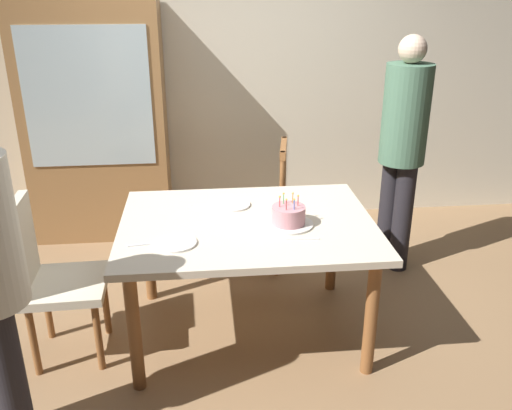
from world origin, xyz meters
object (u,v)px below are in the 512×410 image
dining_table (247,235)px  plate_far_side (232,205)px  person_guest (403,142)px  china_cabinet (96,123)px  birthday_cake (289,217)px  chair_upholstered (47,273)px  plate_near_celebrant (176,243)px  chair_spindle_back (259,208)px

dining_table → plate_far_side: plate_far_side is taller
dining_table → plate_far_side: bearing=106.4°
dining_table → person_guest: size_ratio=0.85×
china_cabinet → person_guest: bearing=-20.1°
dining_table → birthday_cake: bearing=-17.5°
chair_upholstered → dining_table: bearing=5.7°
plate_far_side → china_cabinet: 1.66m
dining_table → chair_upholstered: (-1.11, -0.11, -0.12)m
dining_table → chair_upholstered: chair_upholstered is taller
plate_near_celebrant → chair_spindle_back: bearing=63.2°
plate_far_side → china_cabinet: size_ratio=0.12×
chair_spindle_back → person_guest: (0.99, -0.12, 0.51)m
birthday_cake → plate_near_celebrant: bearing=-164.3°
birthday_cake → chair_spindle_back: bearing=93.9°
dining_table → person_guest: person_guest is taller
birthday_cake → chair_upholstered: chair_upholstered is taller
chair_spindle_back → person_guest: person_guest is taller
plate_near_celebrant → chair_spindle_back: (0.56, 1.11, -0.29)m
dining_table → chair_spindle_back: (0.16, 0.86, -0.20)m
dining_table → plate_far_side: size_ratio=6.56×
plate_far_side → chair_upholstered: 1.12m
birthday_cake → plate_near_celebrant: (-0.62, -0.17, -0.05)m
plate_near_celebrant → china_cabinet: china_cabinet is taller
plate_near_celebrant → china_cabinet: 1.94m
person_guest → china_cabinet: bearing=159.9°
dining_table → plate_near_celebrant: bearing=-148.2°
plate_near_celebrant → china_cabinet: (-0.68, 1.80, 0.21)m
dining_table → chair_spindle_back: bearing=79.3°
plate_near_celebrant → person_guest: (1.55, 0.98, 0.22)m
birthday_cake → dining_table: bearing=162.5°
person_guest → plate_near_celebrant: bearing=-147.6°
dining_table → birthday_cake: 0.27m
chair_spindle_back → plate_far_side: bearing=-110.9°
dining_table → chair_upholstered: 1.12m
dining_table → chair_spindle_back: size_ratio=1.52×
chair_upholstered → china_cabinet: china_cabinet is taller
plate_far_side → chair_upholstered: size_ratio=0.23×
birthday_cake → plate_far_side: (-0.30, 0.32, -0.05)m
chair_spindle_back → china_cabinet: bearing=150.6°
chair_upholstered → china_cabinet: bearing=88.8°
birthday_cake → china_cabinet: (-1.30, 1.63, 0.16)m
plate_near_celebrant → dining_table: bearing=31.8°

